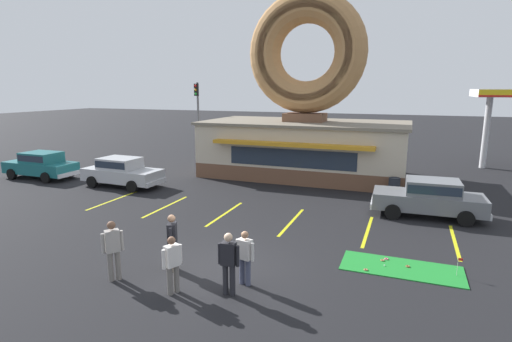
# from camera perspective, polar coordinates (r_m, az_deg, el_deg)

# --- Properties ---
(ground_plane) EXTENTS (160.00, 160.00, 0.00)m
(ground_plane) POSITION_cam_1_polar(r_m,az_deg,el_deg) (12.38, -5.33, -13.80)
(ground_plane) COLOR black
(donut_shop_building) EXTENTS (12.30, 6.75, 10.96)m
(donut_shop_building) POSITION_cam_1_polar(r_m,az_deg,el_deg) (24.72, 6.99, 7.92)
(donut_shop_building) COLOR brown
(donut_shop_building) RESTS_ON ground
(putting_mat) EXTENTS (3.51, 1.48, 0.03)m
(putting_mat) POSITION_cam_1_polar(r_m,az_deg,el_deg) (13.11, 20.04, -12.90)
(putting_mat) COLOR #1E842D
(putting_mat) RESTS_ON ground
(mini_donut_near_left) EXTENTS (0.13, 0.13, 0.04)m
(mini_donut_near_left) POSITION_cam_1_polar(r_m,az_deg,el_deg) (13.53, 18.13, -11.84)
(mini_donut_near_left) COLOR #D8667F
(mini_donut_near_left) RESTS_ON putting_mat
(mini_donut_near_right) EXTENTS (0.13, 0.13, 0.04)m
(mini_donut_near_right) POSITION_cam_1_polar(r_m,az_deg,el_deg) (12.62, 15.41, -13.43)
(mini_donut_near_right) COLOR #A5724C
(mini_donut_near_right) RESTS_ON putting_mat
(mini_donut_mid_left) EXTENTS (0.13, 0.13, 0.04)m
(mini_donut_mid_left) POSITION_cam_1_polar(r_m,az_deg,el_deg) (13.22, 20.87, -12.61)
(mini_donut_mid_left) COLOR brown
(mini_donut_mid_left) RESTS_ON putting_mat
(mini_donut_mid_centre) EXTENTS (0.13, 0.13, 0.04)m
(mini_donut_mid_centre) POSITION_cam_1_polar(r_m,az_deg,el_deg) (13.39, 17.62, -12.06)
(mini_donut_mid_centre) COLOR #A5724C
(mini_donut_mid_centre) RESTS_ON putting_mat
(golf_ball) EXTENTS (0.04, 0.04, 0.04)m
(golf_ball) POSITION_cam_1_polar(r_m,az_deg,el_deg) (13.04, 17.88, -12.71)
(golf_ball) COLOR white
(golf_ball) RESTS_ON putting_mat
(putting_flag_pin) EXTENTS (0.13, 0.01, 0.55)m
(putting_flag_pin) POSITION_cam_1_polar(r_m,az_deg,el_deg) (13.08, 27.05, -11.54)
(putting_flag_pin) COLOR silver
(putting_flag_pin) RESTS_ON putting_mat
(car_grey) EXTENTS (4.61, 2.09, 1.60)m
(car_grey) POSITION_cam_1_polar(r_m,az_deg,el_deg) (18.30, 23.52, -3.37)
(car_grey) COLOR slate
(car_grey) RESTS_ON ground
(car_silver) EXTENTS (4.61, 2.08, 1.60)m
(car_silver) POSITION_cam_1_polar(r_m,az_deg,el_deg) (23.22, -18.64, 0.01)
(car_silver) COLOR #B2B5BA
(car_silver) RESTS_ON ground
(car_teal) EXTENTS (4.56, 1.99, 1.60)m
(car_teal) POSITION_cam_1_polar(r_m,az_deg,el_deg) (27.29, -28.37, 0.88)
(car_teal) COLOR #196066
(car_teal) RESTS_ON ground
(pedestrian_blue_sweater_man) EXTENTS (0.37, 0.56, 1.72)m
(pedestrian_blue_sweater_man) POSITION_cam_1_polar(r_m,az_deg,el_deg) (12.16, -11.86, -9.56)
(pedestrian_blue_sweater_man) COLOR #7F7056
(pedestrian_blue_sweater_man) RESTS_ON ground
(pedestrian_hooded_kid) EXTENTS (0.58, 0.32, 1.55)m
(pedestrian_hooded_kid) POSITION_cam_1_polar(r_m,az_deg,el_deg) (11.12, -1.59, -11.98)
(pedestrian_hooded_kid) COLOR #474C66
(pedestrian_hooded_kid) RESTS_ON ground
(pedestrian_leather_jacket_man) EXTENTS (0.42, 0.49, 1.74)m
(pedestrian_leather_jacket_man) POSITION_cam_1_polar(r_m,az_deg,el_deg) (11.99, -19.76, -10.26)
(pedestrian_leather_jacket_man) COLOR slate
(pedestrian_leather_jacket_man) RESTS_ON ground
(pedestrian_clipboard_woman) EXTENTS (0.37, 0.55, 1.58)m
(pedestrian_clipboard_woman) POSITION_cam_1_polar(r_m,az_deg,el_deg) (10.89, -11.85, -12.66)
(pedestrian_clipboard_woman) COLOR slate
(pedestrian_clipboard_woman) RESTS_ON ground
(pedestrian_beanie_man) EXTENTS (0.60, 0.26, 1.70)m
(pedestrian_beanie_man) POSITION_cam_1_polar(r_m,az_deg,el_deg) (10.60, -3.93, -12.68)
(pedestrian_beanie_man) COLOR #232328
(pedestrian_beanie_man) RESTS_ON ground
(trash_bin) EXTENTS (0.57, 0.57, 0.97)m
(trash_bin) POSITION_cam_1_polar(r_m,az_deg,el_deg) (21.11, 19.12, -2.18)
(trash_bin) COLOR #232833
(trash_bin) RESTS_ON ground
(traffic_light_pole) EXTENTS (0.28, 0.47, 5.80)m
(traffic_light_pole) POSITION_cam_1_polar(r_m,az_deg,el_deg) (31.19, -8.33, 8.58)
(traffic_light_pole) COLOR #595B60
(traffic_light_pole) RESTS_ON ground
(parking_stripe_far_left) EXTENTS (0.12, 3.60, 0.01)m
(parking_stripe_far_left) POSITION_cam_1_polar(r_m,az_deg,el_deg) (20.66, -19.70, -3.93)
(parking_stripe_far_left) COLOR yellow
(parking_stripe_far_left) RESTS_ON ground
(parking_stripe_left) EXTENTS (0.12, 3.60, 0.01)m
(parking_stripe_left) POSITION_cam_1_polar(r_m,az_deg,el_deg) (18.89, -12.73, -4.97)
(parking_stripe_left) COLOR yellow
(parking_stripe_left) RESTS_ON ground
(parking_stripe_mid_left) EXTENTS (0.12, 3.60, 0.01)m
(parking_stripe_mid_left) POSITION_cam_1_polar(r_m,az_deg,el_deg) (17.45, -4.45, -6.09)
(parking_stripe_mid_left) COLOR yellow
(parking_stripe_mid_left) RESTS_ON ground
(parking_stripe_centre) EXTENTS (0.12, 3.60, 0.01)m
(parking_stripe_centre) POSITION_cam_1_polar(r_m,az_deg,el_deg) (16.44, 5.11, -7.23)
(parking_stripe_centre) COLOR yellow
(parking_stripe_centre) RESTS_ON ground
(parking_stripe_mid_right) EXTENTS (0.12, 3.60, 0.01)m
(parking_stripe_mid_right) POSITION_cam_1_polar(r_m,az_deg,el_deg) (15.94, 15.65, -8.24)
(parking_stripe_mid_right) COLOR yellow
(parking_stripe_mid_right) RESTS_ON ground
(parking_stripe_right) EXTENTS (0.12, 3.60, 0.01)m
(parking_stripe_right) POSITION_cam_1_polar(r_m,az_deg,el_deg) (16.00, 26.52, -9.00)
(parking_stripe_right) COLOR yellow
(parking_stripe_right) RESTS_ON ground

